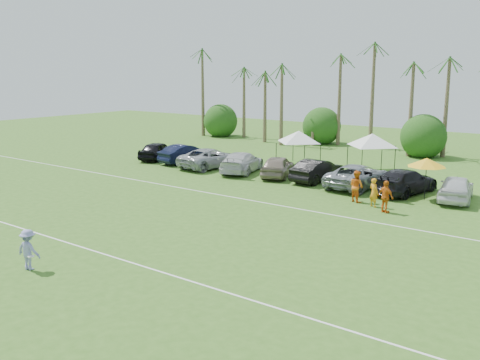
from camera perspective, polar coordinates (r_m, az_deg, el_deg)
The scene contains 29 objects.
ground at distance 26.53m, azimuth -22.56°, elevation -6.95°, with size 120.00×120.00×0.00m, color #38631D.
field_lines at distance 31.11m, azimuth -9.86°, elevation -3.49°, with size 80.00×12.10×0.01m.
palm_tree_0 at distance 66.95m, azimuth -4.36°, elevation 11.21°, with size 2.40×2.40×8.90m.
palm_tree_1 at distance 63.78m, azimuth -0.91°, elevation 12.00°, with size 2.40×2.40×9.90m.
palm_tree_2 at distance 60.86m, azimuth 2.92°, elevation 12.81°, with size 2.40×2.40×10.90m.
palm_tree_3 at distance 58.75m, azimuth 6.26°, elevation 13.62°, with size 2.40×2.40×11.90m.
palm_tree_4 at distance 56.78m, azimuth 9.74°, elevation 10.99°, with size 2.40×2.40×8.90m.
palm_tree_5 at distance 55.06m, azimuth 13.55°, elevation 11.72°, with size 2.40×2.40×9.90m.
palm_tree_6 at distance 53.61m, azimuth 17.61°, elevation 12.43°, with size 2.40×2.40×10.90m.
palm_tree_7 at distance 52.43m, azimuth 21.90°, elevation 13.10°, with size 2.40×2.40×11.90m.
bush_tree_0 at distance 66.10m, azimuth -1.74°, elevation 6.30°, with size 4.00×4.00×4.00m.
bush_tree_1 at distance 58.93m, azimuth 8.26°, elevation 5.52°, with size 4.00×4.00×4.00m.
bush_tree_2 at distance 54.28m, azimuth 19.47°, elevation 4.44°, with size 4.00×4.00×4.00m.
sideline_player_a at distance 32.81m, azimuth 14.08°, elevation -1.31°, with size 0.64×0.42×1.75m, color orange.
sideline_player_b at distance 33.81m, azimuth 12.32°, elevation -0.65°, with size 0.96×0.75×1.97m, color orange.
sideline_player_c at distance 31.62m, azimuth 15.28°, elevation -1.74°, with size 1.10×0.46×1.88m, color orange.
canopy_tent_left at distance 45.74m, azimuth 6.31°, elevation 5.24°, with size 4.26×4.26×3.45m.
canopy_tent_right at distance 44.00m, azimuth 13.96°, elevation 4.83°, with size 4.38×4.38×3.55m.
market_umbrella at distance 35.22m, azimuth 19.30°, elevation 1.78°, with size 2.40×2.40×2.67m.
frisbee_player at distance 23.66m, azimuth -21.63°, elevation -6.92°, with size 1.21×0.85×1.71m.
parked_car_0 at distance 49.16m, azimuth -8.78°, elevation 3.12°, with size 1.93×4.79×1.63m, color black.
parked_car_1 at distance 47.04m, azimuth -5.83°, elevation 2.81°, with size 1.73×4.96×1.63m, color black.
parked_car_2 at distance 44.55m, azimuth -3.15°, elevation 2.35°, with size 2.71×5.88×1.63m, color #9EA0A5.
parked_car_3 at distance 42.52m, azimuth 0.19°, elevation 1.91°, with size 2.29×5.63×1.63m, color silver.
parked_car_4 at distance 40.88m, azimuth 4.05°, elevation 1.48°, with size 1.93×4.79×1.63m, color gray.
parked_car_5 at distance 39.51m, azimuth 8.27°, elevation 1.03°, with size 1.73×4.96×1.63m, color black.
parked_car_6 at distance 37.94m, azimuth 12.47°, elevation 0.42°, with size 2.71×5.88×1.63m, color gray.
parked_car_7 at distance 36.93m, azimuth 17.20°, elevation -0.13°, with size 2.29×5.63×1.63m, color black.
parked_car_8 at distance 35.92m, azimuth 22.04°, elevation -0.80°, with size 1.93×4.79×1.63m, color silver.
Camera 1 is at (21.95, -12.50, 8.11)m, focal length 40.00 mm.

